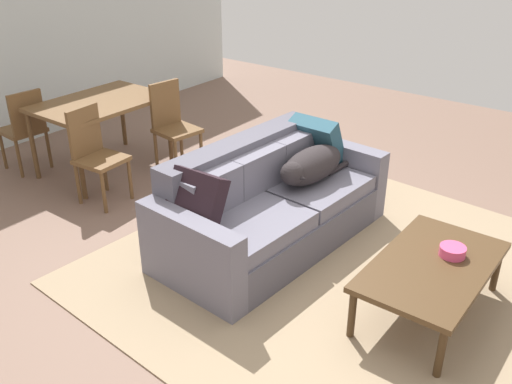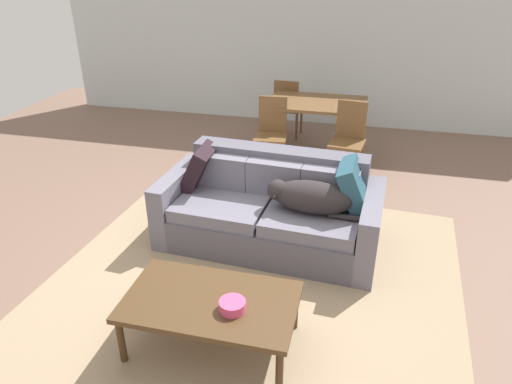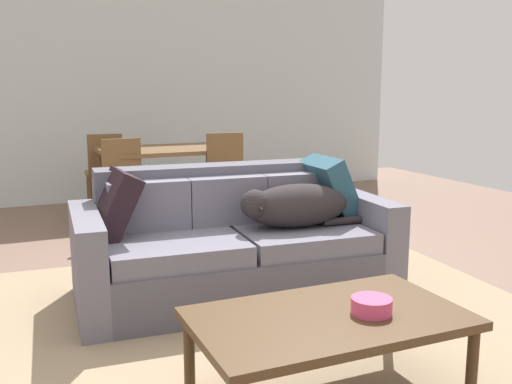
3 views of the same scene
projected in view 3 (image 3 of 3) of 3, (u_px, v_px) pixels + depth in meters
ground_plane at (211, 313)px, 3.59m from camera, size 10.00×10.00×0.00m
back_partition at (100, 89)px, 6.95m from camera, size 8.00×0.12×2.70m
area_rug at (279, 334)px, 3.27m from camera, size 3.60×3.57×0.01m
couch at (232, 246)px, 3.87m from camera, size 2.09×1.08×0.84m
dog_on_left_cushion at (294, 206)px, 3.82m from camera, size 0.88×0.36×0.29m
throw_pillow_by_left_arm at (114, 205)px, 3.62m from camera, size 0.32×0.43×0.44m
throw_pillow_by_right_arm at (330, 189)px, 4.12m from camera, size 0.33×0.46×0.47m
coffee_table at (329, 323)px, 2.52m from camera, size 1.18×0.69×0.41m
bowl_on_coffee_table at (372, 306)px, 2.51m from camera, size 0.18×0.18×0.07m
dining_table at (165, 155)px, 5.90m from camera, size 1.28×0.87×0.76m
dining_chair_near_left at (126, 185)px, 5.27m from camera, size 0.43×0.43×0.91m
dining_chair_near_right at (228, 177)px, 5.60m from camera, size 0.45×0.45×0.93m
dining_chair_far_left at (105, 169)px, 6.30m from camera, size 0.43×0.43×0.88m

